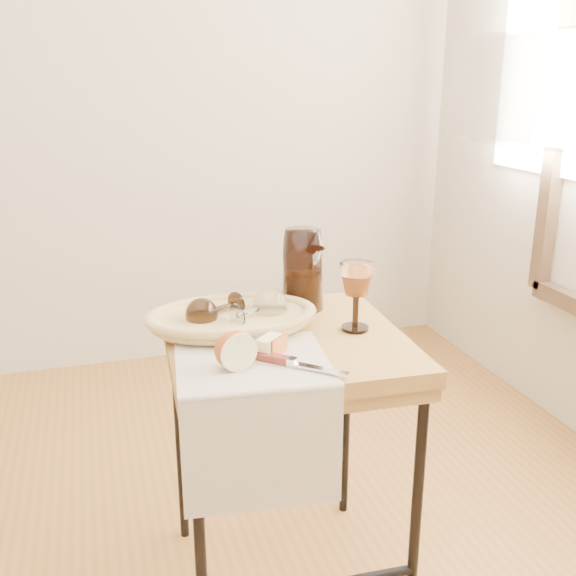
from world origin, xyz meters
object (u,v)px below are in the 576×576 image
object	(u,v)px
tea_towel	(252,362)
bread_basket	(232,321)
goblet_lying_a	(217,309)
apple_half	(234,349)
pitcher	(303,269)
wine_goblet	(356,296)
goblet_lying_b	(256,309)
table_knife	(295,363)
side_table	(286,465)

from	to	relation	value
tea_towel	bread_basket	world-z (taller)	bread_basket
goblet_lying_a	apple_half	size ratio (longest dim) A/B	1.42
pitcher	wine_goblet	world-z (taller)	pitcher
goblet_lying_a	goblet_lying_b	distance (m)	0.09
goblet_lying_b	table_knife	size ratio (longest dim) A/B	0.65
pitcher	apple_half	bearing A→B (deg)	-104.71
goblet_lying_b	table_knife	distance (m)	0.23
goblet_lying_b	pitcher	bearing A→B (deg)	9.65
side_table	goblet_lying_a	bearing A→B (deg)	148.86
side_table	bread_basket	world-z (taller)	bread_basket
pitcher	tea_towel	bearing A→B (deg)	-101.46
bread_basket	pitcher	size ratio (longest dim) A/B	1.44
side_table	bread_basket	xyz separation A→B (m)	(-0.11, 0.07, 0.36)
tea_towel	pitcher	bearing A→B (deg)	61.52
goblet_lying_b	goblet_lying_a	bearing A→B (deg)	127.68
tea_towel	table_knife	bearing A→B (deg)	-27.35
tea_towel	goblet_lying_b	size ratio (longest dim) A/B	2.34
tea_towel	table_knife	xyz separation A→B (m)	(0.08, -0.05, 0.01)
side_table	tea_towel	size ratio (longest dim) A/B	2.18
side_table	apple_half	world-z (taller)	apple_half
goblet_lying_a	bread_basket	bearing A→B (deg)	124.48
side_table	table_knife	world-z (taller)	table_knife
side_table	goblet_lying_a	distance (m)	0.42
side_table	pitcher	distance (m)	0.48
goblet_lying_b	pitcher	xyz separation A→B (m)	(0.15, 0.12, 0.05)
bread_basket	table_knife	world-z (taller)	bread_basket
side_table	table_knife	size ratio (longest dim) A/B	3.30
pitcher	side_table	bearing A→B (deg)	-96.35
side_table	apple_half	distance (m)	0.44
goblet_lying_b	table_knife	bearing A→B (deg)	-112.77
goblet_lying_a	wine_goblet	distance (m)	0.32
bread_basket	table_knife	distance (m)	0.26
goblet_lying_a	table_knife	size ratio (longest dim) A/B	0.59
tea_towel	goblet_lying_b	xyz separation A→B (m)	(0.05, 0.18, 0.05)
side_table	goblet_lying_a	size ratio (longest dim) A/B	5.63
apple_half	table_knife	xyz separation A→B (m)	(0.12, -0.03, -0.03)
goblet_lying_a	pitcher	distance (m)	0.26
side_table	goblet_lying_a	xyz separation A→B (m)	(-0.14, 0.08, 0.39)
side_table	bread_basket	size ratio (longest dim) A/B	1.93
tea_towel	pitcher	xyz separation A→B (m)	(0.21, 0.30, 0.10)
tea_towel	wine_goblet	size ratio (longest dim) A/B	1.89
tea_towel	bread_basket	size ratio (longest dim) A/B	0.88
goblet_lying_b	apple_half	bearing A→B (deg)	-144.47
side_table	apple_half	size ratio (longest dim) A/B	7.97
wine_goblet	table_knife	world-z (taller)	wine_goblet
bread_basket	table_knife	xyz separation A→B (m)	(0.08, -0.25, -0.01)
tea_towel	wine_goblet	bearing A→B (deg)	29.09
tea_towel	wine_goblet	distance (m)	0.31
pitcher	table_knife	xyz separation A→B (m)	(-0.13, -0.35, -0.09)
tea_towel	side_table	bearing A→B (deg)	55.62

